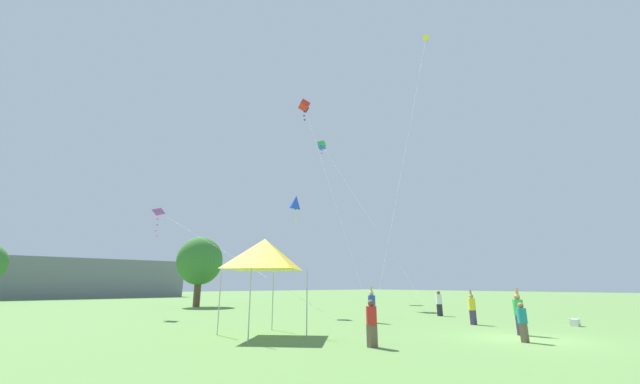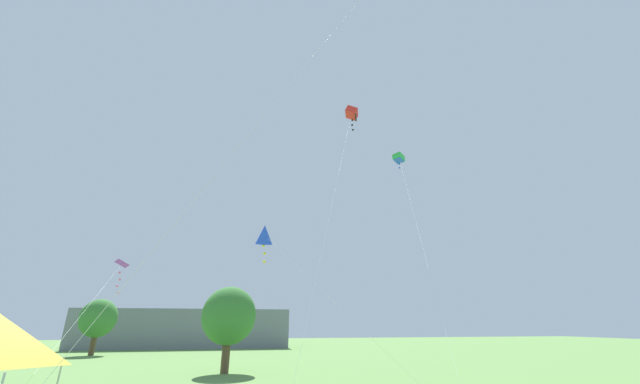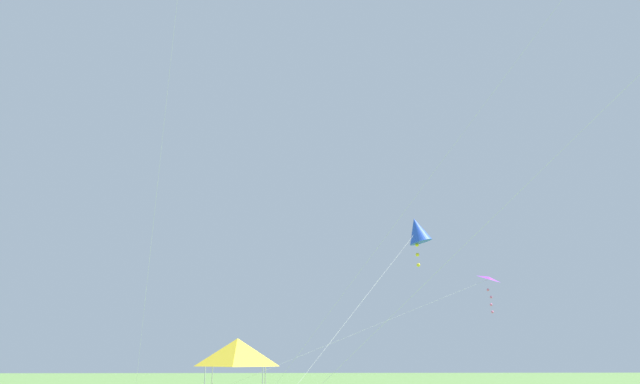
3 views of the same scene
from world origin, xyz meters
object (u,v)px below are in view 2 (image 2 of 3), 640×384
kite_red_box_1 (352,113)px  kite_blue_diamond_3 (264,235)px  kite_purple_delta_4 (122,265)px  kite_green_box_2 (399,158)px

kite_red_box_1 → kite_blue_diamond_3: (-9.02, -11.17, -16.21)m
kite_red_box_1 → kite_purple_delta_4: 25.40m
kite_blue_diamond_3 → kite_purple_delta_4: (-8.69, 5.58, -1.12)m
kite_purple_delta_4 → kite_green_box_2: bearing=23.9°
kite_red_box_1 → kite_purple_delta_4: size_ratio=1.30×
kite_green_box_2 → kite_purple_delta_4: size_ratio=1.27×
kite_green_box_2 → kite_blue_diamond_3: 27.79m
kite_green_box_2 → kite_blue_diamond_3: size_ratio=2.70×
kite_red_box_1 → kite_blue_diamond_3: size_ratio=2.76×
kite_red_box_1 → kite_green_box_2: kite_red_box_1 is taller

